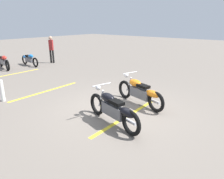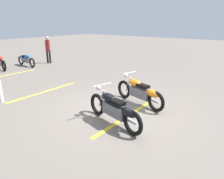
{
  "view_description": "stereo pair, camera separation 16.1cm",
  "coord_description": "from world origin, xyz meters",
  "px_view_note": "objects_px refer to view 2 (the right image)",
  "views": [
    {
      "loc": [
        -3.83,
        5.02,
        2.75
      ],
      "look_at": [
        0.21,
        0.0,
        0.65
      ],
      "focal_mm": 33.88,
      "sensor_mm": 36.0,
      "label": 1
    },
    {
      "loc": [
        -3.71,
        5.12,
        2.75
      ],
      "look_at": [
        0.21,
        0.0,
        0.65
      ],
      "focal_mm": 33.88,
      "sensor_mm": 36.0,
      "label": 2
    }
  ],
  "objects_px": {
    "motorcycle_dark_foreground": "(115,109)",
    "bollard_post": "(0,92)",
    "bystander_near_row": "(48,48)",
    "motorcycle_row_far_left": "(26,60)",
    "motorcycle_row_left": "(0,62)",
    "motorcycle_bright_foreground": "(140,92)"
  },
  "relations": [
    {
      "from": "motorcycle_dark_foreground",
      "to": "bollard_post",
      "type": "distance_m",
      "value": 4.34
    },
    {
      "from": "motorcycle_row_left",
      "to": "motorcycle_dark_foreground",
      "type": "bearing_deg",
      "value": 2.16
    },
    {
      "from": "motorcycle_row_left",
      "to": "bystander_near_row",
      "type": "bearing_deg",
      "value": 85.84
    },
    {
      "from": "motorcycle_bright_foreground",
      "to": "bollard_post",
      "type": "distance_m",
      "value": 4.88
    },
    {
      "from": "motorcycle_bright_foreground",
      "to": "bollard_post",
      "type": "relative_size",
      "value": 2.78
    },
    {
      "from": "motorcycle_row_far_left",
      "to": "bollard_post",
      "type": "relative_size",
      "value": 2.52
    },
    {
      "from": "motorcycle_bright_foreground",
      "to": "motorcycle_dark_foreground",
      "type": "xyz_separation_m",
      "value": [
        -0.19,
        1.7,
        0.0
      ]
    },
    {
      "from": "motorcycle_row_far_left",
      "to": "motorcycle_row_left",
      "type": "bearing_deg",
      "value": -102.93
    },
    {
      "from": "motorcycle_dark_foreground",
      "to": "bollard_post",
      "type": "relative_size",
      "value": 2.79
    },
    {
      "from": "motorcycle_bright_foreground",
      "to": "motorcycle_dark_foreground",
      "type": "bearing_deg",
      "value": 112.37
    },
    {
      "from": "motorcycle_dark_foreground",
      "to": "motorcycle_row_left",
      "type": "bearing_deg",
      "value": 5.41
    },
    {
      "from": "bystander_near_row",
      "to": "motorcycle_row_left",
      "type": "bearing_deg",
      "value": -47.83
    },
    {
      "from": "motorcycle_row_left",
      "to": "bystander_near_row",
      "type": "relative_size",
      "value": 1.18
    },
    {
      "from": "motorcycle_dark_foreground",
      "to": "motorcycle_bright_foreground",
      "type": "bearing_deg",
      "value": -68.98
    },
    {
      "from": "motorcycle_bright_foreground",
      "to": "bystander_near_row",
      "type": "bearing_deg",
      "value": -1.74
    },
    {
      "from": "motorcycle_dark_foreground",
      "to": "motorcycle_row_far_left",
      "type": "distance_m",
      "value": 9.79
    },
    {
      "from": "motorcycle_dark_foreground",
      "to": "motorcycle_row_far_left",
      "type": "height_order",
      "value": "motorcycle_dark_foreground"
    },
    {
      "from": "motorcycle_dark_foreground",
      "to": "bystander_near_row",
      "type": "height_order",
      "value": "bystander_near_row"
    },
    {
      "from": "motorcycle_row_left",
      "to": "bollard_post",
      "type": "xyz_separation_m",
      "value": [
        -5.52,
        2.64,
        -0.05
      ]
    },
    {
      "from": "motorcycle_bright_foreground",
      "to": "motorcycle_row_far_left",
      "type": "height_order",
      "value": "motorcycle_bright_foreground"
    },
    {
      "from": "bystander_near_row",
      "to": "bollard_post",
      "type": "height_order",
      "value": "bystander_near_row"
    },
    {
      "from": "motorcycle_dark_foreground",
      "to": "motorcycle_row_far_left",
      "type": "bearing_deg",
      "value": -3.35
    }
  ]
}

